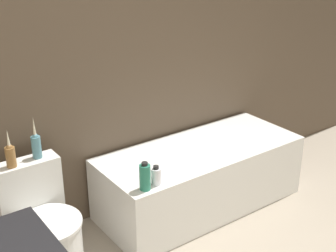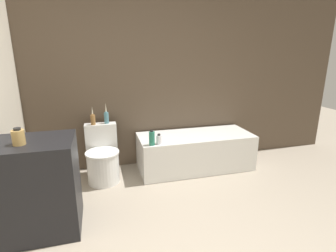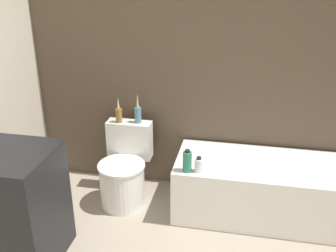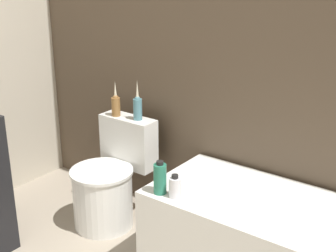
{
  "view_description": "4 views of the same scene",
  "coord_description": "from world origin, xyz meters",
  "px_view_note": "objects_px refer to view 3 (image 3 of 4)",
  "views": [
    {
      "loc": [
        -1.29,
        -0.53,
        2.01
      ],
      "look_at": [
        0.33,
        1.7,
        0.84
      ],
      "focal_mm": 50.0,
      "sensor_mm": 36.0,
      "label": 1
    },
    {
      "loc": [
        -0.5,
        -1.36,
        1.61
      ],
      "look_at": [
        0.3,
        1.63,
        0.72
      ],
      "focal_mm": 28.0,
      "sensor_mm": 36.0,
      "label": 2
    },
    {
      "loc": [
        0.48,
        -1.08,
        2.08
      ],
      "look_at": [
        -0.05,
        1.59,
        0.89
      ],
      "focal_mm": 42.0,
      "sensor_mm": 36.0,
      "label": 3
    },
    {
      "loc": [
        1.49,
        -0.19,
        1.71
      ],
      "look_at": [
        0.07,
        1.72,
        0.85
      ],
      "focal_mm": 50.0,
      "sensor_mm": 36.0,
      "label": 4
    }
  ],
  "objects_px": {
    "vase_silver": "(138,113)",
    "bathtub": "(269,189)",
    "toilet": "(124,173)",
    "shampoo_bottle_short": "(199,165)",
    "shampoo_bottle_tall": "(187,161)",
    "vase_gold": "(119,114)"
  },
  "relations": [
    {
      "from": "vase_silver",
      "to": "shampoo_bottle_tall",
      "type": "xyz_separation_m",
      "value": [
        0.51,
        -0.43,
        -0.2
      ]
    },
    {
      "from": "shampoo_bottle_tall",
      "to": "shampoo_bottle_short",
      "type": "xyz_separation_m",
      "value": [
        0.09,
        0.01,
        -0.03
      ]
    },
    {
      "from": "vase_gold",
      "to": "shampoo_bottle_tall",
      "type": "distance_m",
      "value": 0.82
    },
    {
      "from": "vase_silver",
      "to": "shampoo_bottle_short",
      "type": "distance_m",
      "value": 0.77
    },
    {
      "from": "vase_silver",
      "to": "shampoo_bottle_short",
      "type": "bearing_deg",
      "value": -34.59
    },
    {
      "from": "shampoo_bottle_tall",
      "to": "vase_silver",
      "type": "bearing_deg",
      "value": 140.16
    },
    {
      "from": "toilet",
      "to": "shampoo_bottle_short",
      "type": "distance_m",
      "value": 0.77
    },
    {
      "from": "vase_silver",
      "to": "shampoo_bottle_short",
      "type": "xyz_separation_m",
      "value": [
        0.61,
        -0.42,
        -0.23
      ]
    },
    {
      "from": "toilet",
      "to": "vase_silver",
      "type": "bearing_deg",
      "value": 67.93
    },
    {
      "from": "toilet",
      "to": "vase_gold",
      "type": "relative_size",
      "value": 2.87
    },
    {
      "from": "vase_silver",
      "to": "vase_gold",
      "type": "bearing_deg",
      "value": -171.07
    },
    {
      "from": "toilet",
      "to": "shampoo_bottle_short",
      "type": "xyz_separation_m",
      "value": [
        0.69,
        -0.21,
        0.27
      ]
    },
    {
      "from": "bathtub",
      "to": "toilet",
      "type": "height_order",
      "value": "toilet"
    },
    {
      "from": "bathtub",
      "to": "vase_silver",
      "type": "distance_m",
      "value": 1.31
    },
    {
      "from": "toilet",
      "to": "shampoo_bottle_short",
      "type": "height_order",
      "value": "toilet"
    },
    {
      "from": "toilet",
      "to": "vase_silver",
      "type": "distance_m",
      "value": 0.55
    },
    {
      "from": "bathtub",
      "to": "shampoo_bottle_tall",
      "type": "distance_m",
      "value": 0.79
    },
    {
      "from": "bathtub",
      "to": "shampoo_bottle_tall",
      "type": "xyz_separation_m",
      "value": [
        -0.67,
        -0.26,
        0.33
      ]
    },
    {
      "from": "vase_gold",
      "to": "bathtub",
      "type": "bearing_deg",
      "value": -6.12
    },
    {
      "from": "toilet",
      "to": "shampoo_bottle_tall",
      "type": "distance_m",
      "value": 0.71
    },
    {
      "from": "vase_gold",
      "to": "shampoo_bottle_short",
      "type": "distance_m",
      "value": 0.9
    },
    {
      "from": "vase_silver",
      "to": "bathtub",
      "type": "bearing_deg",
      "value": -8.27
    }
  ]
}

